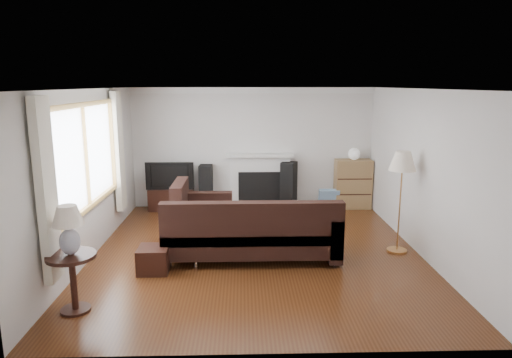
{
  "coord_description": "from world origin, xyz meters",
  "views": [
    {
      "loc": [
        -0.21,
        -6.73,
        2.57
      ],
      "look_at": [
        0.0,
        0.3,
        1.1
      ],
      "focal_mm": 32.0,
      "sensor_mm": 36.0,
      "label": 1
    }
  ],
  "objects_px": {
    "bookshelf": "(353,184)",
    "side_table": "(73,283)",
    "sectional_sofa": "(252,229)",
    "floor_lamp": "(400,202)",
    "coffee_table": "(249,218)",
    "tv_stand": "(172,199)"
  },
  "relations": [
    {
      "from": "bookshelf",
      "to": "side_table",
      "type": "bearing_deg",
      "value": -134.28
    },
    {
      "from": "sectional_sofa",
      "to": "side_table",
      "type": "xyz_separation_m",
      "value": [
        -2.07,
        -1.59,
        -0.11
      ]
    },
    {
      "from": "floor_lamp",
      "to": "coffee_table",
      "type": "bearing_deg",
      "value": 152.34
    },
    {
      "from": "bookshelf",
      "to": "tv_stand",
      "type": "bearing_deg",
      "value": -179.55
    },
    {
      "from": "tv_stand",
      "to": "floor_lamp",
      "type": "xyz_separation_m",
      "value": [
        3.89,
        -2.54,
        0.56
      ]
    },
    {
      "from": "bookshelf",
      "to": "coffee_table",
      "type": "xyz_separation_m",
      "value": [
        -2.19,
        -1.36,
        -0.3
      ]
    },
    {
      "from": "tv_stand",
      "to": "bookshelf",
      "type": "height_order",
      "value": "bookshelf"
    },
    {
      "from": "coffee_table",
      "to": "floor_lamp",
      "type": "relative_size",
      "value": 0.68
    },
    {
      "from": "coffee_table",
      "to": "side_table",
      "type": "bearing_deg",
      "value": -102.17
    },
    {
      "from": "coffee_table",
      "to": "bookshelf",
      "type": "bearing_deg",
      "value": 54.23
    },
    {
      "from": "tv_stand",
      "to": "side_table",
      "type": "height_order",
      "value": "side_table"
    },
    {
      "from": "bookshelf",
      "to": "coffee_table",
      "type": "height_order",
      "value": "bookshelf"
    },
    {
      "from": "coffee_table",
      "to": "floor_lamp",
      "type": "xyz_separation_m",
      "value": [
        2.3,
        -1.2,
        0.58
      ]
    },
    {
      "from": "tv_stand",
      "to": "bookshelf",
      "type": "distance_m",
      "value": 3.8
    },
    {
      "from": "bookshelf",
      "to": "sectional_sofa",
      "type": "height_order",
      "value": "bookshelf"
    },
    {
      "from": "tv_stand",
      "to": "sectional_sofa",
      "type": "bearing_deg",
      "value": -59.46
    },
    {
      "from": "tv_stand",
      "to": "coffee_table",
      "type": "bearing_deg",
      "value": -39.88
    },
    {
      "from": "bookshelf",
      "to": "floor_lamp",
      "type": "relative_size",
      "value": 0.65
    },
    {
      "from": "floor_lamp",
      "to": "tv_stand",
      "type": "bearing_deg",
      "value": 146.9
    },
    {
      "from": "floor_lamp",
      "to": "bookshelf",
      "type": "bearing_deg",
      "value": 92.32
    },
    {
      "from": "floor_lamp",
      "to": "side_table",
      "type": "height_order",
      "value": "floor_lamp"
    },
    {
      "from": "sectional_sofa",
      "to": "coffee_table",
      "type": "height_order",
      "value": "sectional_sofa"
    }
  ]
}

